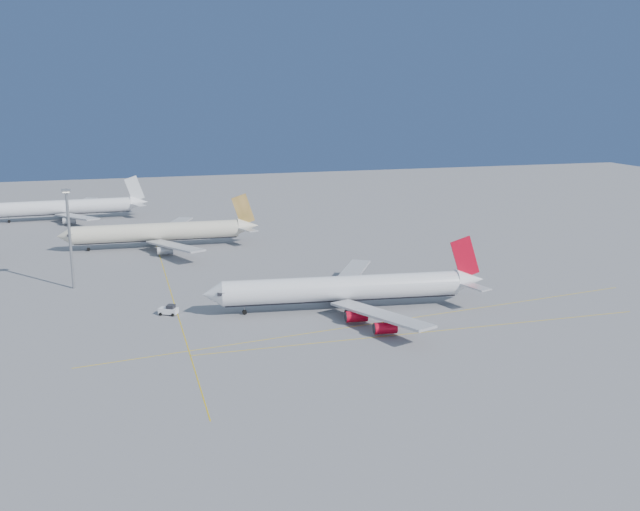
# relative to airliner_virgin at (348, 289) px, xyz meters

# --- Properties ---
(ground) EXTENTS (500.00, 500.00, 0.00)m
(ground) POSITION_rel_airliner_virgin_xyz_m (5.40, -3.89, -4.45)
(ground) COLOR slate
(ground) RESTS_ON ground
(taxiway_lines) EXTENTS (118.86, 140.00, 0.02)m
(taxiway_lines) POSITION_rel_airliner_virgin_xyz_m (-9.31, 2.45, -4.44)
(taxiway_lines) COLOR gold
(taxiway_lines) RESTS_ON ground
(airliner_virgin) EXTENTS (59.79, 53.41, 14.75)m
(airliner_virgin) POSITION_rel_airliner_virgin_xyz_m (0.00, 0.00, 0.00)
(airliner_virgin) COLOR white
(airliner_virgin) RESTS_ON ground
(airliner_etihad) EXTENTS (57.25, 52.92, 14.95)m
(airliner_etihad) POSITION_rel_airliner_virgin_xyz_m (-33.17, 71.85, 0.10)
(airliner_etihad) COLOR beige
(airliner_etihad) RESTS_ON ground
(airliner_third) EXTENTS (55.05, 50.83, 14.79)m
(airliner_third) POSITION_rel_airliner_virgin_xyz_m (-61.45, 126.90, 0.03)
(airliner_third) COLOR white
(airliner_third) RESTS_ON ground
(pushback_tug) EXTENTS (4.19, 3.55, 2.11)m
(pushback_tug) POSITION_rel_airliner_virgin_xyz_m (-36.28, 6.53, -3.47)
(pushback_tug) COLOR white
(pushback_tug) RESTS_ON ground
(light_mast) EXTENTS (1.99, 1.99, 23.00)m
(light_mast) POSITION_rel_airliner_virgin_xyz_m (-55.83, 32.70, 9.13)
(light_mast) COLOR gray
(light_mast) RESTS_ON ground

